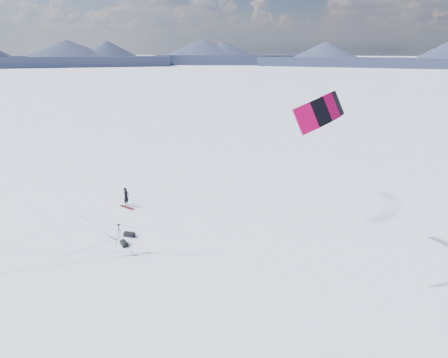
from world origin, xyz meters
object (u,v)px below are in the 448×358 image
Objects in this scene: snowboard at (127,207)px; gear_bag_a at (129,234)px; gear_bag_b at (124,243)px; snowkiter at (127,206)px; tripod at (119,231)px.

snowboard is 1.91× the size of gear_bag_a.
gear_bag_b is (4.61, -4.67, 0.13)m from snowboard.
snowkiter is 0.48m from snowboard.
gear_bag_b is (4.96, -5.00, 0.15)m from snowkiter.
tripod is 0.92m from gear_bag_b.
tripod is 1.75× the size of gear_bag_b.
snowboard is 6.57m from gear_bag_b.
tripod is (4.12, -4.56, 0.89)m from snowboard.
snowboard is 6.21m from tripod.
gear_bag_b is at bearing -145.59° from snowkiter.
gear_bag_b is at bearing -31.32° from tripod.
gear_bag_a is (-0.18, 1.02, -0.76)m from tripod.
tripod reaches higher than snowkiter.
gear_bag_a is (3.94, -3.54, 0.13)m from snowboard.
gear_bag_b is (0.49, -0.11, -0.77)m from tripod.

